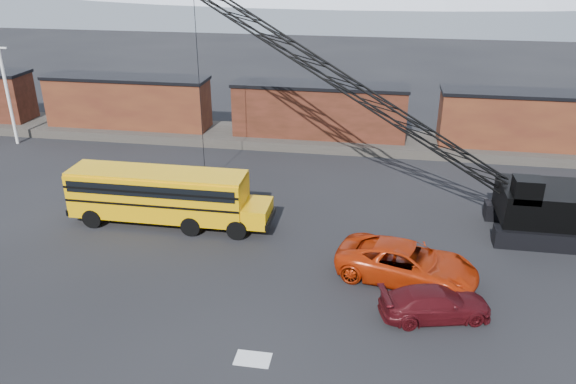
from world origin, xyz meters
name	(u,v)px	position (x,y,z in m)	size (l,w,h in m)	color
ground	(262,299)	(0.00, 0.00, 0.00)	(160.00, 160.00, 0.00)	black
gravel_berm	(319,139)	(0.00, 22.00, 0.35)	(120.00, 5.00, 0.70)	#4A433D
boxcar_west_near	(128,102)	(-16.00, 22.00, 2.76)	(13.70, 3.10, 4.17)	#451C13
boxcar_mid	(319,110)	(0.00, 22.00, 2.76)	(13.70, 3.10, 4.17)	#582518
boxcar_east_near	(533,120)	(16.00, 22.00, 2.76)	(13.70, 3.10, 4.17)	#451C13
utility_pole	(7,93)	(-24.00, 18.00, 4.15)	(1.40, 0.24, 8.00)	silver
snow_patch	(253,359)	(0.50, -4.00, 0.01)	(1.40, 0.90, 0.02)	silver
school_bus	(164,195)	(-6.97, 6.49, 1.79)	(11.65, 2.65, 3.19)	#DD9B04
red_pickup	(407,263)	(6.47, 2.73, 0.92)	(3.06, 6.64, 1.84)	#AC2708
maroon_suv	(435,303)	(7.61, -0.04, 0.69)	(1.94, 4.78, 1.39)	#430C10
crawler_crane	(353,89)	(3.14, 10.65, 7.29)	(23.69, 6.49, 13.05)	black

